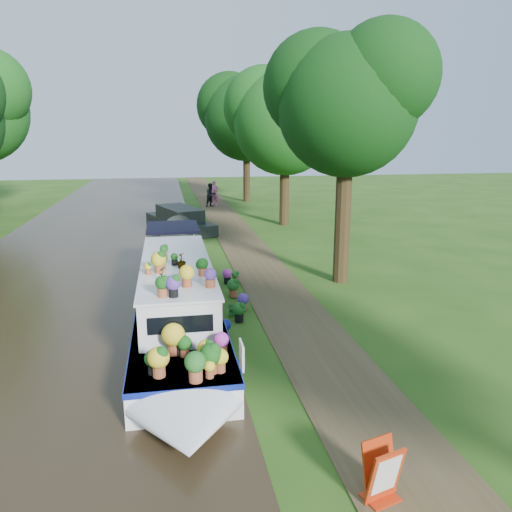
# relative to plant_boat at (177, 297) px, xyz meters

# --- Properties ---
(ground) EXTENTS (100.00, 100.00, 0.00)m
(ground) POSITION_rel_plant_boat_xyz_m (2.25, 0.39, -0.85)
(ground) COLOR #264A12
(ground) RESTS_ON ground
(canal_water) EXTENTS (10.00, 100.00, 0.02)m
(canal_water) POSITION_rel_plant_boat_xyz_m (-3.75, 0.39, -0.84)
(canal_water) COLOR black
(canal_water) RESTS_ON ground
(towpath) EXTENTS (2.20, 100.00, 0.03)m
(towpath) POSITION_rel_plant_boat_xyz_m (3.45, 0.39, -0.84)
(towpath) COLOR #463820
(towpath) RESTS_ON ground
(plant_boat) EXTENTS (2.29, 13.52, 2.30)m
(plant_boat) POSITION_rel_plant_boat_xyz_m (0.00, 0.00, 0.00)
(plant_boat) COLOR white
(plant_boat) RESTS_ON canal_water
(tree_near_overhang) EXTENTS (5.52, 5.28, 8.99)m
(tree_near_overhang) POSITION_rel_plant_boat_xyz_m (6.04, 3.45, 5.75)
(tree_near_overhang) COLOR black
(tree_near_overhang) RESTS_ON ground
(tree_near_mid) EXTENTS (6.90, 6.60, 9.40)m
(tree_near_mid) POSITION_rel_plant_boat_xyz_m (6.73, 15.47, 5.58)
(tree_near_mid) COLOR black
(tree_near_mid) RESTS_ON ground
(tree_near_far) EXTENTS (7.59, 7.26, 10.30)m
(tree_near_far) POSITION_rel_plant_boat_xyz_m (6.23, 26.48, 6.20)
(tree_near_far) COLOR black
(tree_near_far) RESTS_ON ground
(second_boat) EXTENTS (3.92, 7.41, 1.35)m
(second_boat) POSITION_rel_plant_boat_xyz_m (0.50, 14.44, -0.30)
(second_boat) COLOR black
(second_boat) RESTS_ON canal_water
(sandwich_board) EXTENTS (0.60, 0.60, 0.90)m
(sandwich_board) POSITION_rel_plant_boat_xyz_m (2.78, -7.63, -0.41)
(sandwich_board) COLOR red
(sandwich_board) RESTS_ON towpath
(pedestrian_pink) EXTENTS (0.79, 0.65, 1.87)m
(pedestrian_pink) POSITION_rel_plant_boat_xyz_m (3.42, 24.32, 0.11)
(pedestrian_pink) COLOR #E25D76
(pedestrian_pink) RESTS_ON towpath
(pedestrian_dark) EXTENTS (1.08, 1.02, 1.76)m
(pedestrian_dark) POSITION_rel_plant_boat_xyz_m (3.10, 23.63, 0.06)
(pedestrian_dark) COLOR black
(pedestrian_dark) RESTS_ON towpath
(verge_plant) EXTENTS (0.51, 0.48, 0.45)m
(verge_plant) POSITION_rel_plant_boat_xyz_m (1.65, 0.48, -0.63)
(verge_plant) COLOR #22712A
(verge_plant) RESTS_ON ground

